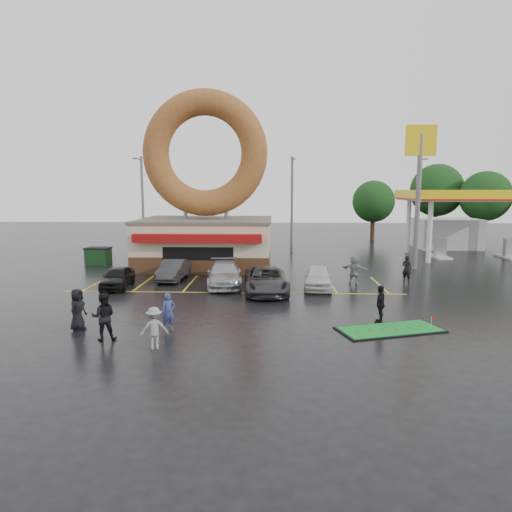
{
  "coord_description": "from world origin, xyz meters",
  "views": [
    {
      "loc": [
        2.37,
        -22.51,
        5.98
      ],
      "look_at": [
        1.32,
        3.21,
        2.2
      ],
      "focal_mm": 32.0,
      "sensor_mm": 36.0,
      "label": 1
    }
  ],
  "objects_px": {
    "person_blue": "(169,312)",
    "car_white": "(318,277)",
    "streetlight_right": "(417,202)",
    "car_grey": "(266,280)",
    "car_silver": "(224,274)",
    "donut_shop": "(206,209)",
    "putting_green": "(390,330)",
    "person_cameraman": "(381,304)",
    "dumpster": "(98,257)",
    "car_black": "(118,277)",
    "car_dgrey": "(173,270)",
    "shell_sign": "(419,170)",
    "gas_station": "(463,214)",
    "streetlight_mid": "(292,202)",
    "streetlight_left": "(142,202)"
  },
  "relations": [
    {
      "from": "car_dgrey",
      "to": "car_grey",
      "type": "height_order",
      "value": "car_grey"
    },
    {
      "from": "dumpster",
      "to": "car_white",
      "type": "bearing_deg",
      "value": -23.01
    },
    {
      "from": "streetlight_right",
      "to": "person_blue",
      "type": "relative_size",
      "value": 5.55
    },
    {
      "from": "donut_shop",
      "to": "shell_sign",
      "type": "relative_size",
      "value": 1.27
    },
    {
      "from": "gas_station",
      "to": "dumpster",
      "type": "height_order",
      "value": "gas_station"
    },
    {
      "from": "streetlight_right",
      "to": "car_dgrey",
      "type": "relative_size",
      "value": 2.2
    },
    {
      "from": "car_dgrey",
      "to": "person_blue",
      "type": "distance_m",
      "value": 11.09
    },
    {
      "from": "shell_sign",
      "to": "putting_green",
      "type": "bearing_deg",
      "value": -110.12
    },
    {
      "from": "car_white",
      "to": "person_blue",
      "type": "bearing_deg",
      "value": -124.04
    },
    {
      "from": "shell_sign",
      "to": "putting_green",
      "type": "xyz_separation_m",
      "value": [
        -5.67,
        -15.47,
        -7.34
      ]
    },
    {
      "from": "car_white",
      "to": "person_cameraman",
      "type": "relative_size",
      "value": 2.39
    },
    {
      "from": "shell_sign",
      "to": "car_grey",
      "type": "height_order",
      "value": "shell_sign"
    },
    {
      "from": "shell_sign",
      "to": "car_silver",
      "type": "bearing_deg",
      "value": -154.28
    },
    {
      "from": "car_black",
      "to": "car_dgrey",
      "type": "bearing_deg",
      "value": 37.04
    },
    {
      "from": "gas_station",
      "to": "streetlight_mid",
      "type": "bearing_deg",
      "value": -179.92
    },
    {
      "from": "donut_shop",
      "to": "streetlight_right",
      "type": "relative_size",
      "value": 1.5
    },
    {
      "from": "car_dgrey",
      "to": "car_silver",
      "type": "xyz_separation_m",
      "value": [
        3.57,
        -1.64,
        0.06
      ]
    },
    {
      "from": "person_cameraman",
      "to": "dumpster",
      "type": "xyz_separation_m",
      "value": [
        -18.86,
        15.29,
        -0.21
      ]
    },
    {
      "from": "car_grey",
      "to": "person_blue",
      "type": "relative_size",
      "value": 3.26
    },
    {
      "from": "shell_sign",
      "to": "streetlight_mid",
      "type": "xyz_separation_m",
      "value": [
        -9.0,
        8.92,
        -2.6
      ]
    },
    {
      "from": "donut_shop",
      "to": "car_white",
      "type": "distance_m",
      "value": 12.1
    },
    {
      "from": "gas_station",
      "to": "putting_green",
      "type": "distance_m",
      "value": 27.74
    },
    {
      "from": "person_cameraman",
      "to": "putting_green",
      "type": "relative_size",
      "value": 0.36
    },
    {
      "from": "gas_station",
      "to": "car_white",
      "type": "xyz_separation_m",
      "value": [
        -14.96,
        -16.19,
        -3.0
      ]
    },
    {
      "from": "shell_sign",
      "to": "streetlight_right",
      "type": "bearing_deg",
      "value": 73.17
    },
    {
      "from": "car_black",
      "to": "donut_shop",
      "type": "bearing_deg",
      "value": 59.02
    },
    {
      "from": "streetlight_right",
      "to": "car_dgrey",
      "type": "height_order",
      "value": "streetlight_right"
    },
    {
      "from": "car_dgrey",
      "to": "putting_green",
      "type": "bearing_deg",
      "value": -38.86
    },
    {
      "from": "car_grey",
      "to": "dumpster",
      "type": "distance_m",
      "value": 16.56
    },
    {
      "from": "car_black",
      "to": "gas_station",
      "type": "bearing_deg",
      "value": 26.44
    },
    {
      "from": "car_black",
      "to": "person_blue",
      "type": "relative_size",
      "value": 2.35
    },
    {
      "from": "donut_shop",
      "to": "putting_green",
      "type": "xyz_separation_m",
      "value": [
        10.33,
        -16.44,
        -4.43
      ]
    },
    {
      "from": "putting_green",
      "to": "streetlight_left",
      "type": "bearing_deg",
      "value": 126.54
    },
    {
      "from": "gas_station",
      "to": "streetlight_mid",
      "type": "height_order",
      "value": "streetlight_mid"
    },
    {
      "from": "person_blue",
      "to": "streetlight_left",
      "type": "bearing_deg",
      "value": 82.07
    },
    {
      "from": "car_black",
      "to": "car_dgrey",
      "type": "distance_m",
      "value": 3.85
    },
    {
      "from": "person_blue",
      "to": "car_white",
      "type": "bearing_deg",
      "value": 23.96
    },
    {
      "from": "person_blue",
      "to": "car_black",
      "type": "bearing_deg",
      "value": 95.17
    },
    {
      "from": "streetlight_right",
      "to": "car_grey",
      "type": "height_order",
      "value": "streetlight_right"
    },
    {
      "from": "donut_shop",
      "to": "gas_station",
      "type": "xyz_separation_m",
      "value": [
        23.0,
        7.97,
        -0.77
      ]
    },
    {
      "from": "gas_station",
      "to": "dumpster",
      "type": "xyz_separation_m",
      "value": [
        -31.7,
        -7.98,
        -3.05
      ]
    },
    {
      "from": "gas_station",
      "to": "car_silver",
      "type": "height_order",
      "value": "gas_station"
    },
    {
      "from": "putting_green",
      "to": "person_blue",
      "type": "bearing_deg",
      "value": -177.69
    },
    {
      "from": "gas_station",
      "to": "dumpster",
      "type": "distance_m",
      "value": 32.83
    },
    {
      "from": "car_white",
      "to": "donut_shop",
      "type": "bearing_deg",
      "value": 140.06
    },
    {
      "from": "streetlight_left",
      "to": "car_white",
      "type": "distance_m",
      "value": 21.75
    },
    {
      "from": "person_blue",
      "to": "putting_green",
      "type": "relative_size",
      "value": 0.34
    },
    {
      "from": "person_blue",
      "to": "dumpster",
      "type": "bearing_deg",
      "value": 93.4
    },
    {
      "from": "streetlight_mid",
      "to": "person_blue",
      "type": "distance_m",
      "value": 25.82
    },
    {
      "from": "car_silver",
      "to": "person_blue",
      "type": "xyz_separation_m",
      "value": [
        -1.37,
        -9.23,
        0.07
      ]
    }
  ]
}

